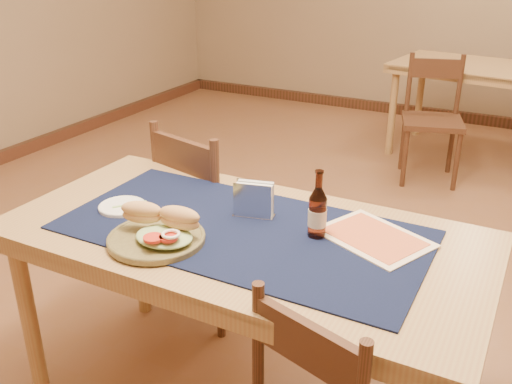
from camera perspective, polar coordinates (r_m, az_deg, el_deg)
The scene contains 13 objects.
room at distance 2.41m, azimuth 8.18°, elevation 18.19°, with size 6.04×7.04×2.84m.
main_table at distance 1.93m, azimuth -1.39°, elevation -6.04°, with size 1.60×0.80×0.75m.
placemat at distance 1.89m, azimuth -1.42°, elevation -3.78°, with size 1.20×0.60×0.01m, color black.
baseboard at distance 2.87m, azimuth 6.61°, elevation -9.68°, with size 6.00×7.00×0.10m.
back_table at distance 4.83m, azimuth 23.06°, elevation 10.45°, with size 1.65×0.97×0.75m.
chair_main_far at distance 2.59m, azimuth -4.37°, elevation -2.49°, with size 0.52×0.52×0.93m.
chair_back_near at distance 4.34m, azimuth 17.22°, elevation 7.17°, with size 0.51×0.51×0.89m.
sandwich_plate at distance 1.82m, azimuth -9.68°, elevation -4.02°, with size 0.31×0.31×0.12m.
side_plate at distance 2.08m, azimuth -13.23°, elevation -1.39°, with size 0.17×0.17×0.01m.
fork at distance 2.07m, azimuth -12.24°, elevation -1.20°, with size 0.09×0.10×0.00m.
beer_bottle at distance 1.82m, azimuth 6.17°, elevation -2.03°, with size 0.06×0.06×0.22m.
napkin_holder at distance 1.94m, azimuth -0.23°, elevation -0.86°, with size 0.15×0.08×0.13m.
menu_card at distance 1.86m, azimuth 11.69°, elevation -4.47°, with size 0.40×0.36×0.01m.
Camera 1 is at (0.82, -2.26, 1.62)m, focal length 40.00 mm.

